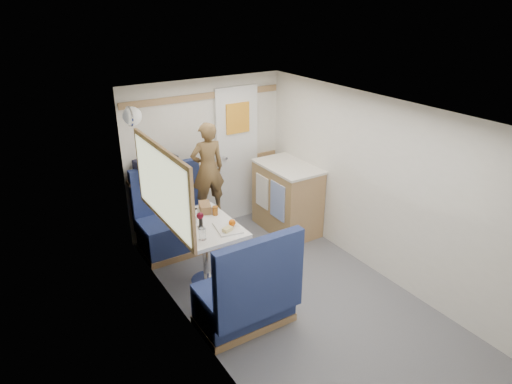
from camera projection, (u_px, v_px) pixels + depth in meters
floor at (309, 310)px, 4.63m from camera, size 4.50×4.50×0.00m
ceiling at (320, 117)px, 3.83m from camera, size 4.50×4.50×0.00m
wall_back at (206, 155)px, 5.98m from camera, size 2.20×0.02×2.00m
wall_left at (208, 256)px, 3.69m from camera, size 0.02×4.50×2.00m
wall_right at (397, 197)px, 4.76m from camera, size 0.02×4.50×2.00m
oak_trim_low at (207, 167)px, 6.02m from camera, size 2.15×0.02×0.08m
oak_trim_high at (204, 96)px, 5.65m from camera, size 2.15×0.02×0.08m
side_window at (162, 186)px, 4.38m from camera, size 0.04×1.30×0.72m
rear_door at (237, 152)px, 6.18m from camera, size 0.62×0.12×1.86m
dinette_table at (205, 237)px, 4.86m from camera, size 0.62×0.92×0.72m
bench_far at (175, 227)px, 5.64m from camera, size 0.90×0.59×1.05m
bench_near at (247, 300)px, 4.30m from camera, size 0.90×0.59×1.05m
ledge at (164, 177)px, 5.61m from camera, size 0.90×0.14×0.04m
dome_light at (132, 116)px, 4.86m from camera, size 0.20×0.20×0.20m
galley_counter at (287, 197)px, 6.04m from camera, size 0.57×0.92×0.92m
person at (208, 169)px, 5.46m from camera, size 0.44×0.31×1.14m
duffel_bag at (156, 167)px, 5.51m from camera, size 0.53×0.32×0.24m
tray at (228, 228)px, 4.71m from camera, size 0.29×0.35×0.02m
orange_fruit at (232, 223)px, 4.71m from camera, size 0.07×0.07×0.07m
cheese_block at (228, 229)px, 4.62m from camera, size 0.12×0.09×0.04m
wine_glass at (200, 216)px, 4.69m from camera, size 0.08×0.08×0.17m
tumbler_left at (202, 234)px, 4.48m from camera, size 0.07×0.07×0.12m
tumbler_right at (195, 213)px, 4.93m from camera, size 0.06×0.06×0.10m
beer_glass at (215, 211)px, 4.98m from camera, size 0.06×0.06×0.10m
pepper_grinder at (201, 223)px, 4.71m from camera, size 0.04×0.04×0.11m
salt_grinder at (195, 219)px, 4.81m from camera, size 0.03×0.03×0.08m
bread_loaf at (205, 207)px, 5.07m from camera, size 0.18×0.24×0.09m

